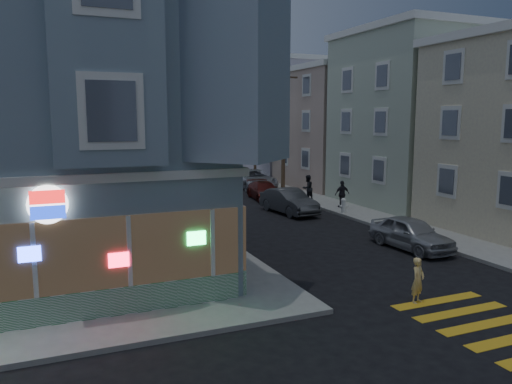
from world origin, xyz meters
TOP-DOWN VIEW (x-y plane):
  - ground at (0.00, 0.00)m, footprint 120.00×120.00m
  - sidewalk_ne at (23.00, 23.00)m, footprint 24.00×42.00m
  - row_house_b at (19.50, 16.00)m, footprint 12.00×8.60m
  - row_house_c at (19.50, 25.00)m, footprint 12.00×8.60m
  - row_house_d at (19.50, 34.00)m, footprint 12.00×8.60m
  - utility_pole at (12.00, 24.00)m, footprint 2.20×0.30m
  - street_tree_near at (12.20, 30.00)m, footprint 3.00×3.00m
  - street_tree_far at (12.20, 38.00)m, footprint 3.00×3.00m
  - running_child at (5.84, 1.80)m, footprint 0.60×0.50m
  - pedestrian_a at (11.30, 18.84)m, footprint 1.00×0.88m
  - pedestrian_b at (12.17, 16.02)m, footprint 0.98×0.45m
  - parked_car_a at (9.83, 6.90)m, footprint 1.82×4.17m
  - parked_car_b at (8.60, 16.16)m, footprint 1.99×4.58m
  - parked_car_c at (9.30, 21.36)m, footprint 2.21×4.39m
  - parked_car_d at (10.70, 26.56)m, footprint 2.77×5.56m
  - traffic_signal at (0.70, 4.87)m, footprint 0.64×0.56m
  - fire_hydrant at (11.30, 14.50)m, footprint 0.49×0.28m

SIDE VIEW (x-z plane):
  - ground at x=0.00m, z-range 0.00..0.00m
  - sidewalk_ne at x=23.00m, z-range 0.00..0.15m
  - fire_hydrant at x=11.30m, z-range 0.17..1.03m
  - parked_car_c at x=9.30m, z-range 0.00..1.22m
  - parked_car_a at x=9.83m, z-range 0.00..1.40m
  - running_child at x=5.84m, z-range 0.00..1.41m
  - parked_car_b at x=8.60m, z-range 0.00..1.46m
  - parked_car_d at x=10.70m, z-range 0.00..1.51m
  - pedestrian_b at x=12.17m, z-range 0.15..1.79m
  - pedestrian_a at x=11.30m, z-range 0.15..1.88m
  - traffic_signal at x=0.70m, z-range 1.04..6.07m
  - street_tree_near at x=12.20m, z-range 1.29..6.59m
  - street_tree_far at x=12.20m, z-range 1.29..6.59m
  - row_house_c at x=19.50m, z-range 0.15..9.15m
  - utility_pole at x=12.00m, z-range 0.30..9.30m
  - row_house_b at x=19.50m, z-range 0.15..10.65m
  - row_house_d at x=19.50m, z-range 0.15..10.65m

